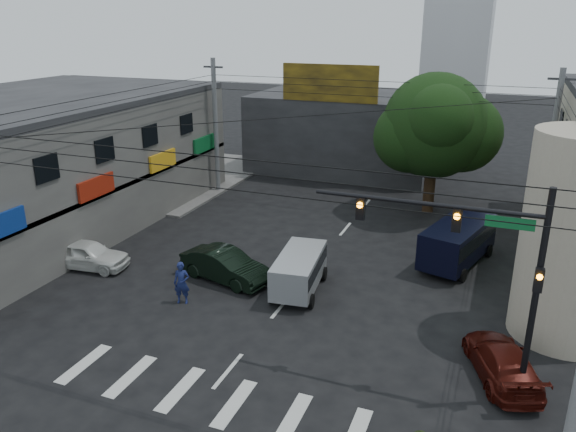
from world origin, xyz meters
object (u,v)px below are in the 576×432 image
Objects in this scene: traffic_gantry at (481,256)px; white_compact at (87,254)px; navy_van at (458,244)px; utility_pole_far_right at (550,153)px; silver_minivan at (299,273)px; street_tree at (435,126)px; maroon_sedan at (502,361)px; dark_sedan at (225,265)px; traffic_officer at (182,283)px; utility_pole_far_left at (216,127)px.

white_compact is at bearing 170.02° from traffic_gantry.
white_compact is at bearing 128.51° from navy_van.
silver_minivan is (-10.31, -12.36, -3.71)m from utility_pole_far_right.
street_tree is 1.87× the size of maroon_sedan.
white_compact is at bearing 114.13° from dark_sedan.
traffic_officer is at bearing -116.59° from street_tree.
dark_sedan is 1.11× the size of silver_minivan.
utility_pole_far_right is 2.15× the size of silver_minivan.
street_tree reaches higher than silver_minivan.
utility_pole_far_right is 25.34m from white_compact.
utility_pole_far_left is 2.14× the size of white_compact.
utility_pole_far_left reaches higher than dark_sedan.
navy_van is (17.01, -6.65, -3.53)m from utility_pole_far_left.
maroon_sedan is at bearing -73.83° from street_tree.
utility_pole_far_left is 4.88× the size of traffic_officer.
dark_sedan is 12.76m from maroon_sedan.
navy_van is at bearing 97.22° from traffic_gantry.
white_compact is (-20.89, -13.80, -3.90)m from utility_pole_far_right.
traffic_officer is (-14.62, -15.23, -3.66)m from utility_pole_far_right.
street_tree is 14.56m from utility_pole_far_left.
traffic_gantry reaches higher than white_compact.
silver_minivan is at bearing 148.65° from traffic_gantry.
utility_pole_far_left is 1.00× the size of utility_pole_far_right.
white_compact is (-14.39, -14.80, -4.77)m from street_tree.
white_compact reaches higher than maroon_sedan.
maroon_sedan is at bearing -118.78° from silver_minivan.
utility_pole_far_right is 19.15m from dark_sedan.
street_tree is 4.61× the size of traffic_officer.
utility_pole_far_right reaches higher than maroon_sedan.
utility_pole_far_left is 1.61× the size of navy_van.
utility_pole_far_left is 14.34m from white_compact.
navy_van is at bearing -71.81° from street_tree.
traffic_officer is (-4.32, -2.88, 0.06)m from silver_minivan.
utility_pole_far_left reaches higher than white_compact.
street_tree is at bearing -14.58° from dark_sedan.
street_tree is 18.42m from traffic_gantry.
utility_pole_far_right is at bearing -116.35° from maroon_sedan.
traffic_officer is at bearing -133.83° from utility_pole_far_right.
street_tree is 1.52× the size of navy_van.
utility_pole_far_right is 4.88× the size of traffic_officer.
navy_van is at bearing -45.13° from dark_sedan.
utility_pole_far_left reaches higher than street_tree.
utility_pole_far_left is 21.00m from utility_pole_far_right.
traffic_gantry is 9.77m from silver_minivan.
silver_minivan is at bearing -72.55° from dark_sedan.
utility_pole_far_right is (2.68, 17.00, -0.23)m from traffic_gantry.
street_tree reaches higher than traffic_officer.
navy_van is at bearing -54.62° from silver_minivan.
traffic_officer is (6.27, -1.43, 0.24)m from white_compact.
utility_pole_far_right is at bearing -63.81° from white_compact.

